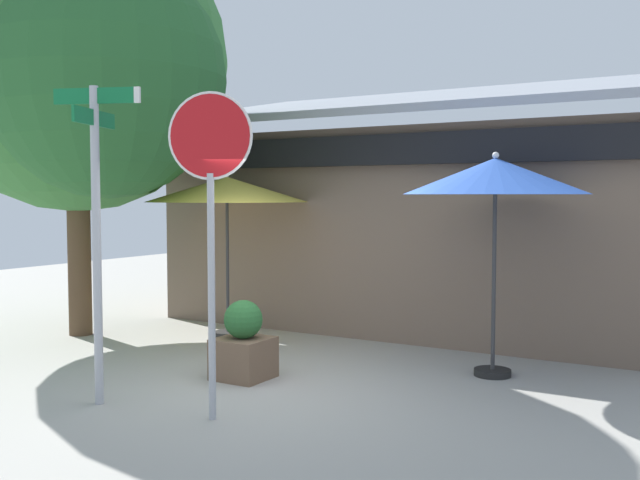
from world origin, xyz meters
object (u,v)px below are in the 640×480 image
at_px(patio_umbrella_royal_blue_center, 495,178).
at_px(sidewalk_planter, 243,345).
at_px(patio_umbrella_mustard_left, 227,191).
at_px(shade_tree, 83,65).
at_px(stop_sign, 211,189).
at_px(street_sign_post, 96,212).

xyz_separation_m(patio_umbrella_royal_blue_center, sidewalk_planter, (-2.49, -1.62, -1.96)).
relative_size(patio_umbrella_mustard_left, sidewalk_planter, 2.69).
height_order(patio_umbrella_mustard_left, shade_tree, shade_tree).
bearing_deg(stop_sign, patio_umbrella_mustard_left, 125.81).
distance_m(patio_umbrella_mustard_left, sidewalk_planter, 3.18).
bearing_deg(sidewalk_planter, shade_tree, 167.79).
bearing_deg(patio_umbrella_royal_blue_center, street_sign_post, -134.28).
distance_m(stop_sign, shade_tree, 5.04).
bearing_deg(stop_sign, street_sign_post, -172.07).
distance_m(stop_sign, patio_umbrella_royal_blue_center, 3.54).
bearing_deg(patio_umbrella_royal_blue_center, sidewalk_planter, -146.87).
bearing_deg(patio_umbrella_royal_blue_center, stop_sign, -120.73).
xyz_separation_m(stop_sign, sidewalk_planter, (-0.68, 1.42, -1.81)).
bearing_deg(patio_umbrella_royal_blue_center, patio_umbrella_mustard_left, 175.82).
bearing_deg(shade_tree, stop_sign, -27.55).
height_order(street_sign_post, patio_umbrella_royal_blue_center, street_sign_post).
bearing_deg(patio_umbrella_mustard_left, patio_umbrella_royal_blue_center, -4.18).
relative_size(stop_sign, sidewalk_planter, 3.37).
xyz_separation_m(patio_umbrella_royal_blue_center, shade_tree, (-5.96, -0.87, 1.72)).
distance_m(street_sign_post, shade_tree, 4.23).
bearing_deg(street_sign_post, patio_umbrella_royal_blue_center, 45.72).
relative_size(street_sign_post, patio_umbrella_mustard_left, 1.30).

